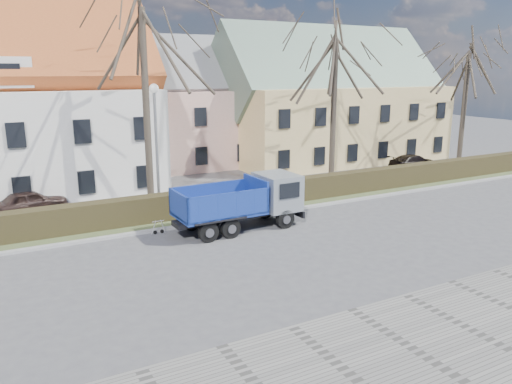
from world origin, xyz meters
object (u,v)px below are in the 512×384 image
streetlight (157,151)px  cart_frame (154,227)px  dump_truck (235,204)px  parked_car_b (414,162)px  parked_car_a (31,202)px

streetlight → cart_frame: size_ratio=8.87×
streetlight → cart_frame: streetlight is taller
dump_truck → parked_car_b: bearing=18.5°
parked_car_a → streetlight: bearing=-134.8°
cart_frame → parked_car_a: (-4.58, 6.48, 0.27)m
cart_frame → parked_car_a: parked_car_a is taller
dump_truck → cart_frame: size_ratio=8.31×
cart_frame → parked_car_b: (21.68, 5.40, 0.24)m
parked_car_b → parked_car_a: bearing=89.6°
parked_car_a → parked_car_b: 26.28m
dump_truck → cart_frame: 3.87m
dump_truck → streetlight: bearing=120.1°
streetlight → parked_car_b: bearing=7.3°
dump_truck → parked_car_b: dump_truck is taller
dump_truck → parked_car_b: size_ratio=1.56×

